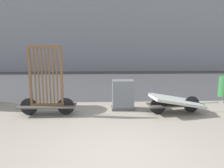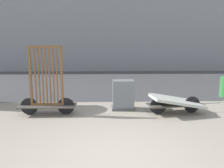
# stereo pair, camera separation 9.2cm
# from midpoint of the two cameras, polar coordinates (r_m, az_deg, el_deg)

# --- Properties ---
(ground_plane) EXTENTS (60.00, 60.00, 0.00)m
(ground_plane) POSITION_cam_midpoint_polar(r_m,az_deg,el_deg) (4.50, 1.80, -18.88)
(ground_plane) COLOR gray
(road_strip) EXTENTS (56.00, 10.87, 0.01)m
(road_strip) POSITION_cam_midpoint_polar(r_m,az_deg,el_deg) (13.99, -0.69, 0.87)
(road_strip) COLOR #424244
(road_strip) RESTS_ON ground_plane
(building_facade) EXTENTS (48.00, 4.00, 9.15)m
(building_facade) POSITION_cam_midpoint_polar(r_m,az_deg,el_deg) (21.39, -1.10, 16.21)
(building_facade) COLOR gray
(building_facade) RESTS_ON ground_plane
(bike_cart_with_bedframe) EXTENTS (2.49, 0.59, 2.19)m
(bike_cart_with_bedframe) POSITION_cam_midpoint_polar(r_m,az_deg,el_deg) (7.20, -16.22, -2.20)
(bike_cart_with_bedframe) COLOR #4C4742
(bike_cart_with_bedframe) RESTS_ON ground_plane
(bike_cart_with_mattress) EXTENTS (2.51, 1.24, 0.63)m
(bike_cart_with_mattress) POSITION_cam_midpoint_polar(r_m,az_deg,el_deg) (7.42, 16.60, -4.47)
(bike_cart_with_mattress) COLOR #4C4742
(bike_cart_with_mattress) RESTS_ON ground_plane
(utility_cabinet) EXTENTS (0.79, 0.57, 1.02)m
(utility_cabinet) POSITION_cam_midpoint_polar(r_m,az_deg,el_deg) (7.59, 3.28, -3.13)
(utility_cabinet) COLOR #4C4C4C
(utility_cabinet) RESTS_ON ground_plane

